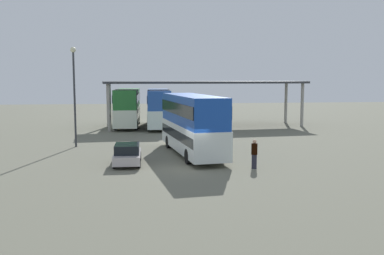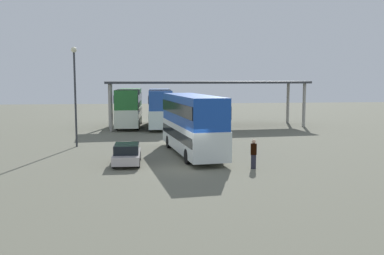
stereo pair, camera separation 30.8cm
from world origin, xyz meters
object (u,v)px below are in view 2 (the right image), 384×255
at_px(double_decker_main, 192,122).
at_px(pedestrian_waiting, 254,154).
at_px(double_decker_mid_row, 160,107).
at_px(lamppost_tall, 75,85).
at_px(double_decker_near_canopy, 129,106).
at_px(parked_hatchback, 127,154).

xyz_separation_m(double_decker_main, pedestrian_waiting, (3.24, -5.37, -1.47)).
distance_m(double_decker_mid_row, lamppost_tall, 15.60).
bearing_deg(lamppost_tall, double_decker_near_canopy, 75.20).
distance_m(lamppost_tall, pedestrian_waiting, 16.37).
bearing_deg(double_decker_mid_row, pedestrian_waiting, -166.98).
height_order(lamppost_tall, pedestrian_waiting, lamppost_tall).
relative_size(parked_hatchback, lamppost_tall, 0.50).
bearing_deg(double_decker_main, double_decker_mid_row, -2.08).
bearing_deg(double_decker_near_canopy, double_decker_main, -162.90).
xyz_separation_m(parked_hatchback, pedestrian_waiting, (7.84, -2.27, 0.24)).
relative_size(double_decker_near_canopy, lamppost_tall, 1.29).
xyz_separation_m(double_decker_mid_row, pedestrian_waiting, (4.91, -23.55, -1.44)).
distance_m(double_decker_near_canopy, lamppost_tall, 15.13).
height_order(double_decker_near_canopy, pedestrian_waiting, double_decker_near_canopy).
bearing_deg(double_decker_mid_row, double_decker_main, -173.50).
distance_m(double_decker_main, double_decker_near_canopy, 19.77).
bearing_deg(parked_hatchback, lamppost_tall, 30.43).
bearing_deg(lamppost_tall, parked_hatchback, -60.52).
bearing_deg(double_decker_mid_row, lamppost_tall, 152.74).
relative_size(double_decker_mid_row, lamppost_tall, 1.40).
height_order(parked_hatchback, double_decker_near_canopy, double_decker_near_canopy).
bearing_deg(double_decker_mid_row, parked_hatchback, 173.39).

